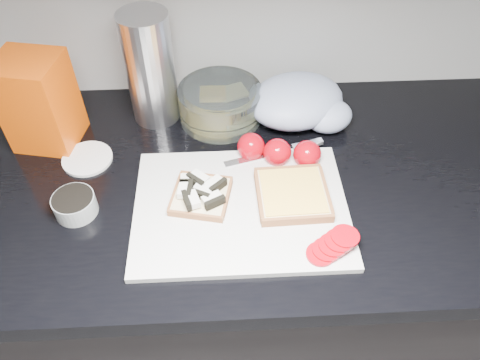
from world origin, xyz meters
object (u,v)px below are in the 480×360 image
at_px(cutting_board, 241,207).
at_px(glass_bowl, 220,104).
at_px(steel_canister, 150,69).
at_px(bread_bag, 39,102).

height_order(cutting_board, glass_bowl, glass_bowl).
relative_size(cutting_board, steel_canister, 1.61).
bearing_deg(steel_canister, bread_bag, -163.19).
relative_size(bread_bag, steel_canister, 0.79).
bearing_deg(glass_bowl, cutting_board, -83.43).
bearing_deg(bread_bag, steel_canister, 28.24).
distance_m(cutting_board, glass_bowl, 0.28).
height_order(cutting_board, bread_bag, bread_bag).
xyz_separation_m(cutting_board, glass_bowl, (-0.03, 0.28, 0.03)).
xyz_separation_m(bread_bag, steel_canister, (0.22, 0.07, 0.03)).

